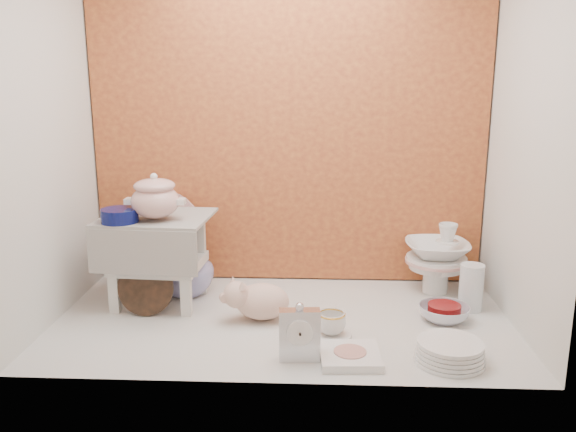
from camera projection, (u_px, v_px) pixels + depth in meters
The scene contains 17 objects.
ground at pixel (283, 319), 2.33m from camera, with size 1.80×1.80×0.00m, color silver.
niche_shell at pixel (285, 80), 2.29m from camera, with size 1.86×1.03×1.53m.
step_stool at pixel (159, 260), 2.46m from camera, with size 0.44×0.38×0.38m, color silver, non-canonical shape.
soup_tureen at pixel (155, 196), 2.33m from camera, with size 0.23×0.23×0.19m, color white, non-canonical shape.
cobalt_bowl at pixel (120, 215), 2.31m from camera, with size 0.15×0.15×0.05m, color #0A104D.
floral_platter at pixel (160, 237), 2.72m from camera, with size 0.44×0.12×0.43m, color white, non-canonical shape.
blue_white_vase at pixel (185, 266), 2.57m from camera, with size 0.25×0.25×0.26m, color white.
lacquer_tray at pixel (145, 288), 2.35m from camera, with size 0.23×0.06×0.23m, color black, non-canonical shape.
mantel_clock at pixel (300, 332), 1.97m from camera, with size 0.14×0.05×0.20m, color silver.
plush_pig at pixel (262, 301), 2.30m from camera, with size 0.27×0.19×0.16m, color beige.
teacup_saucer at pixel (331, 335), 2.18m from camera, with size 0.15×0.15×0.01m, color white.
gold_rim_teacup at pixel (331, 323), 2.16m from camera, with size 0.11×0.11×0.08m, color white.
lattice_dish at pixel (350, 356), 1.99m from camera, with size 0.20×0.20×0.03m, color white.
dinner_plate_stack at pixel (450, 352), 1.97m from camera, with size 0.24×0.24×0.07m, color white.
crystal_bowl at pixel (444, 313), 2.31m from camera, with size 0.20×0.20×0.06m, color silver.
clear_glass_vase at pixel (471, 287), 2.40m from camera, with size 0.10×0.10×0.20m, color silver.
porcelain_tower at pixel (437, 258), 2.59m from camera, with size 0.28×0.28×0.32m, color white, non-canonical shape.
Camera 1 is at (0.12, -2.17, 0.94)m, focal length 36.39 mm.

